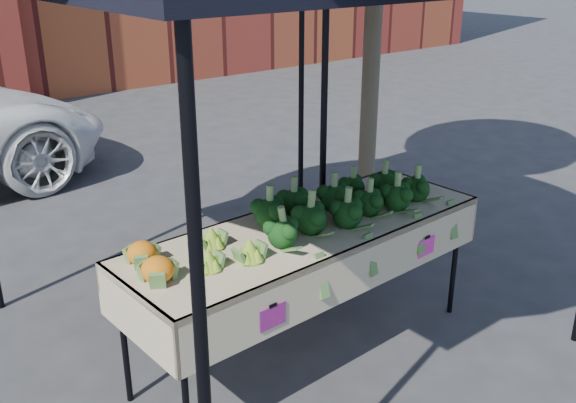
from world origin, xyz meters
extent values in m
plane|color=#2E2E31|center=(0.00, 0.00, 0.00)|extent=(90.00, 90.00, 0.00)
cube|color=tan|center=(0.07, -0.02, 0.45)|extent=(2.43, 0.88, 0.90)
cube|color=#F22D8C|center=(-0.55, -0.42, 0.70)|extent=(0.17, 0.01, 0.12)
cube|color=#E62BA4|center=(0.72, -0.42, 0.70)|extent=(0.17, 0.01, 0.12)
ellipsoid|color=#0E3510|center=(0.34, 0.01, 1.01)|extent=(1.34, 0.54, 0.23)
ellipsoid|color=#A9C02C|center=(-0.60, -0.03, 0.99)|extent=(0.40, 0.44, 0.17)
ellipsoid|color=orange|center=(-0.97, 0.05, 0.98)|extent=(0.20, 0.40, 0.16)
camera|label=1|loc=(-2.29, -2.73, 2.48)|focal=40.15mm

